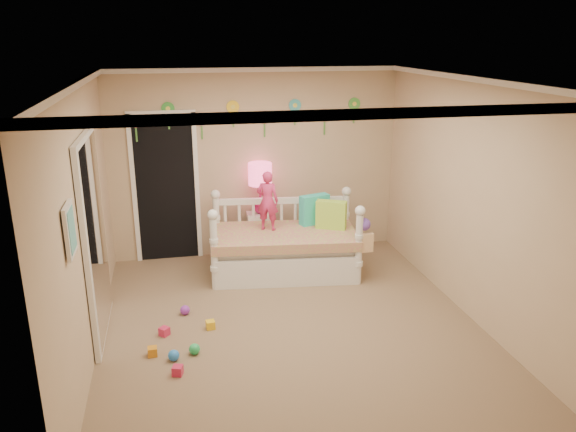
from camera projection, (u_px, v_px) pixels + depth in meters
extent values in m
cube|color=#7F684C|center=(291.00, 325.00, 6.09)|extent=(4.00, 4.50, 0.01)
cube|color=white|center=(291.00, 80.00, 5.28)|extent=(4.00, 4.50, 0.01)
cube|color=tan|center=(256.00, 164.00, 7.78)|extent=(4.00, 0.01, 2.60)
cube|color=tan|center=(84.00, 224.00, 5.29)|extent=(0.01, 4.50, 2.60)
cube|color=tan|center=(470.00, 200.00, 6.08)|extent=(0.01, 4.50, 2.60)
cube|color=#28CBBB|center=(314.00, 209.00, 7.52)|extent=(0.42, 0.25, 0.40)
cube|color=#ACE345|center=(331.00, 215.00, 7.34)|extent=(0.42, 0.31, 0.37)
imported|color=#D9316C|center=(268.00, 201.00, 7.23)|extent=(0.34, 0.29, 0.79)
cube|color=white|center=(261.00, 234.00, 7.92)|extent=(0.39, 0.30, 0.63)
sphere|color=#CF1B70|center=(261.00, 207.00, 7.79)|extent=(0.20, 0.20, 0.20)
cylinder|color=#CF1B70|center=(260.00, 192.00, 7.73)|extent=(0.03, 0.03, 0.41)
cylinder|color=#FB4B7E|center=(260.00, 174.00, 7.65)|extent=(0.33, 0.33, 0.30)
cube|color=black|center=(166.00, 187.00, 7.60)|extent=(0.90, 0.04, 2.07)
cube|color=white|center=(95.00, 238.00, 5.65)|extent=(0.07, 1.30, 2.10)
cube|color=white|center=(70.00, 230.00, 4.38)|extent=(0.05, 0.34, 0.42)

